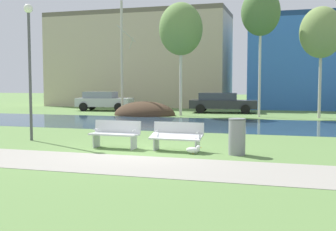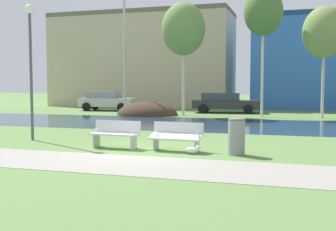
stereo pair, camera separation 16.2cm
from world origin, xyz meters
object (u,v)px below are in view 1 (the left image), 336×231
at_px(streetlamp, 29,49).
at_px(bench_right, 177,136).
at_px(seagull, 193,150).
at_px(parked_sedan_second_dark, 222,102).
at_px(bench_left, 115,133).
at_px(parked_van_nearest_silver, 104,101).
at_px(trash_bin, 237,136).

bearing_deg(streetlamp, bench_right, -8.18).
xyz_separation_m(seagull, parked_sedan_second_dark, (-1.97, 17.65, 0.62)).
xyz_separation_m(bench_right, seagull, (0.62, -0.44, -0.34)).
distance_m(bench_left, parked_van_nearest_silver, 18.99).
height_order(seagull, parked_van_nearest_silver, parked_van_nearest_silver).
distance_m(bench_left, trash_bin, 3.88).
xyz_separation_m(parked_van_nearest_silver, parked_sedan_second_dark, (9.08, 0.18, -0.02)).
bearing_deg(parked_sedan_second_dark, trash_bin, -79.57).
distance_m(trash_bin, streetlamp, 8.07).
height_order(streetlamp, parked_sedan_second_dark, streetlamp).
bearing_deg(parked_van_nearest_silver, seagull, -57.67).
bearing_deg(trash_bin, seagull, -167.19).
bearing_deg(trash_bin, parked_van_nearest_silver, 125.53).
distance_m(bench_right, trash_bin, 1.85).
relative_size(bench_right, seagull, 3.46).
bearing_deg(bench_right, bench_left, 180.00).
relative_size(trash_bin, streetlamp, 0.22).
bearing_deg(streetlamp, trash_bin, -7.45).
xyz_separation_m(bench_right, parked_van_nearest_silver, (-10.44, 17.03, 0.30)).
bearing_deg(parked_van_nearest_silver, parked_sedan_second_dark, 1.12).
xyz_separation_m(bench_left, bench_right, (2.03, 0.00, 0.00)).
bearing_deg(streetlamp, parked_sedan_second_dark, 75.20).
relative_size(streetlamp, parked_van_nearest_silver, 1.13).
bearing_deg(bench_right, parked_van_nearest_silver, 121.50).
xyz_separation_m(bench_right, trash_bin, (1.84, -0.17, 0.07)).
xyz_separation_m(seagull, parked_van_nearest_silver, (-11.06, 17.47, 0.64)).
bearing_deg(bench_left, parked_sedan_second_dark, 87.74).
distance_m(bench_left, seagull, 2.71).
distance_m(bench_right, streetlamp, 6.40).
distance_m(trash_bin, parked_van_nearest_silver, 21.13).
relative_size(bench_right, parked_sedan_second_dark, 0.33).
xyz_separation_m(bench_left, trash_bin, (3.88, -0.17, 0.07)).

